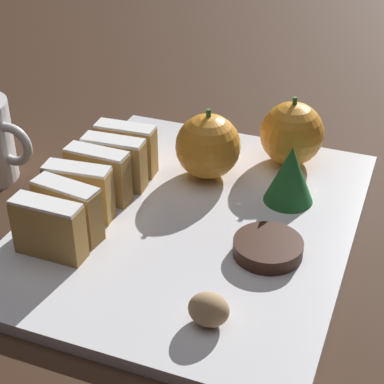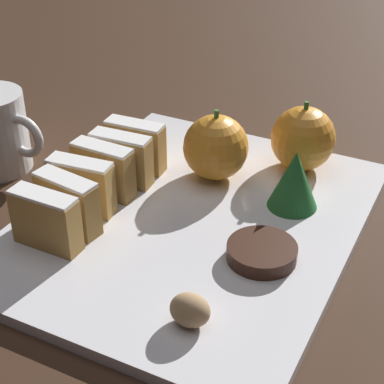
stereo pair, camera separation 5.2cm
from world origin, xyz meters
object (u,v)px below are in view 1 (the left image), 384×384
Objects in this scene: orange_far at (292,134)px; chocolate_cookie at (268,248)px; orange_near at (208,146)px; walnut at (209,310)px.

orange_far reaches higher than chocolate_cookie.
orange_near is 0.99× the size of orange_far.
orange_near and orange_far have the same top height.
orange_far is at bearing 97.19° from chocolate_cookie.
chocolate_cookie is at bearing -48.89° from orange_near.
chocolate_cookie is (0.02, 0.10, -0.01)m from walnut.
walnut is at bearing -70.04° from orange_near.
walnut is at bearing -89.70° from orange_far.
orange_far is at bearing 90.30° from walnut.
orange_near is 0.15m from chocolate_cookie.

